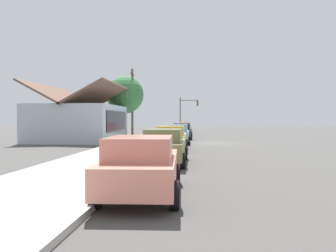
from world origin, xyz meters
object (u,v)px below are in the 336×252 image
(car_cherry, at_px, (184,128))
(traffic_light_main, at_px, (187,109))
(car_olive, at_px, (165,146))
(car_ivory, at_px, (183,129))
(car_coral, at_px, (142,165))
(car_mustard, at_px, (171,138))
(shade_tree, at_px, (125,95))
(fire_hydrant_red, at_px, (173,131))
(utility_pole_wooden, at_px, (132,101))
(car_skyblue, at_px, (178,134))
(car_charcoal, at_px, (182,131))

(car_cherry, distance_m, traffic_light_main, 5.12)
(car_olive, xyz_separation_m, car_ivory, (25.13, 0.06, -0.00))
(car_coral, bearing_deg, car_mustard, -1.75)
(shade_tree, xyz_separation_m, fire_hydrant_red, (6.11, -4.83, -4.15))
(traffic_light_main, bearing_deg, shade_tree, 155.25)
(car_mustard, bearing_deg, utility_pole_wooden, 18.73)
(car_olive, distance_m, car_skyblue, 12.56)
(car_charcoal, height_order, traffic_light_main, traffic_light_main)
(car_skyblue, distance_m, car_cherry, 18.93)
(car_olive, bearing_deg, car_ivory, 0.09)
(car_charcoal, xyz_separation_m, utility_pole_wooden, (2.80, 5.54, 3.11))
(car_mustard, xyz_separation_m, car_skyblue, (6.38, -0.09, -0.00))
(car_skyblue, height_order, car_ivory, same)
(car_olive, bearing_deg, car_charcoal, -0.05)
(car_ivory, bearing_deg, shade_tree, 115.05)
(car_cherry, height_order, shade_tree, shade_tree)
(fire_hydrant_red, bearing_deg, shade_tree, 141.64)
(car_mustard, relative_size, car_charcoal, 1.07)
(car_skyblue, distance_m, car_charcoal, 6.34)
(car_cherry, bearing_deg, car_mustard, 176.79)
(car_ivory, relative_size, shade_tree, 0.66)
(fire_hydrant_red, bearing_deg, car_skyblue, -174.44)
(utility_pole_wooden, bearing_deg, shade_tree, 85.80)
(car_mustard, distance_m, traffic_light_main, 29.78)
(car_cherry, xyz_separation_m, fire_hydrant_red, (-3.63, 1.33, -0.32))
(shade_tree, distance_m, utility_pole_wooden, 1.10)
(car_skyblue, height_order, traffic_light_main, traffic_light_main)
(car_skyblue, bearing_deg, car_olive, 179.90)
(traffic_light_main, bearing_deg, fire_hydrant_red, 168.25)
(car_charcoal, xyz_separation_m, car_ivory, (6.22, 0.06, -0.00))
(car_ivory, height_order, utility_pole_wooden, utility_pole_wooden)
(car_skyblue, height_order, fire_hydrant_red, car_skyblue)
(car_mustard, height_order, car_cherry, same)
(car_cherry, xyz_separation_m, utility_pole_wooden, (-9.80, 5.33, 3.11))
(car_olive, bearing_deg, shade_tree, 16.26)
(shade_tree, bearing_deg, utility_pole_wooden, -94.20)
(car_charcoal, xyz_separation_m, shade_tree, (2.86, 6.37, 3.84))
(car_ivory, height_order, fire_hydrant_red, car_ivory)
(car_ivory, relative_size, traffic_light_main, 0.85)
(shade_tree, bearing_deg, car_ivory, -61.93)
(car_mustard, distance_m, fire_hydrant_red, 21.73)
(car_ivory, height_order, shade_tree, shade_tree)
(car_cherry, bearing_deg, car_ivory, 177.96)
(car_coral, distance_m, car_ivory, 31.55)
(car_charcoal, relative_size, car_cherry, 0.98)
(car_coral, relative_size, car_skyblue, 0.97)
(car_olive, xyz_separation_m, utility_pole_wooden, (21.70, 5.53, 3.11))
(car_ivory, relative_size, fire_hydrant_red, 6.24)
(car_cherry, height_order, fire_hydrant_red, car_cherry)
(car_mustard, distance_m, car_charcoal, 12.72)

